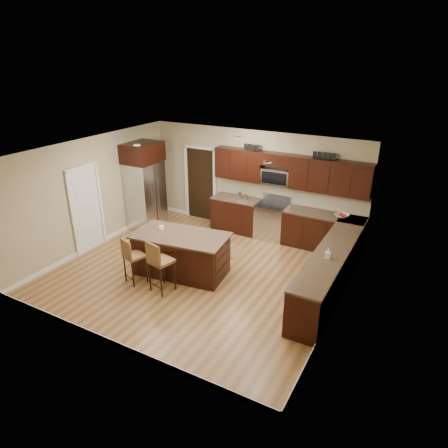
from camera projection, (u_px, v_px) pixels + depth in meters
The scene contains 22 objects.
floor at pixel (200, 272), 8.86m from camera, with size 6.00×6.00×0.00m, color olive.
ceiling at pixel (197, 152), 7.80m from camera, with size 6.00×6.00×0.00m, color silver.
wall_back at pixel (254, 182), 10.54m from camera, with size 6.00×6.00×0.00m, color tan.
wall_left at pixel (93, 193), 9.66m from camera, with size 5.50×5.50×0.00m, color tan.
wall_right at pixel (343, 247), 7.00m from camera, with size 5.50×5.50×0.00m, color tan.
base_cabinets at pixel (305, 246), 9.00m from camera, with size 4.02×3.96×0.92m.
upper_cabinets at pixel (290, 170), 9.76m from camera, with size 4.00×0.33×0.80m.
range at pixel (272, 221), 10.35m from camera, with size 0.76×0.64×1.11m.
microwave at pixel (276, 177), 10.02m from camera, with size 0.76×0.31×0.40m, color silver.
doorway at pixel (201, 184), 11.39m from camera, with size 0.85×0.03×2.06m, color black.
pantry_door at pixel (87, 210), 9.54m from camera, with size 0.03×0.80×2.04m, color white.
letter_decor at pixel (286, 151), 9.64m from camera, with size 2.20×0.03×0.15m, color black, non-canonical shape.
island at pixel (182, 255), 8.68m from camera, with size 2.14×1.31×0.92m.
stool_left at pixel (132, 256), 8.21m from camera, with size 0.48×0.48×1.02m.
stool_mid at pixel (159, 261), 7.87m from camera, with size 0.50×0.50×1.12m.
refrigerator at pixel (145, 185), 10.72m from camera, with size 0.79×0.98×2.35m.
floor_mat at pixel (224, 251), 9.81m from camera, with size 0.84×0.56×0.01m, color brown.
fruit_bowl at pixel (342, 216), 9.38m from camera, with size 0.31×0.31×0.08m, color silver.
soap_bottle at pixel (328, 254), 7.46m from camera, with size 0.09×0.09×0.20m, color #B2B2B2.
canister_tall at pixel (240, 195), 10.55m from camera, with size 0.12×0.12×0.19m, color silver.
canister_short at pixel (246, 197), 10.48m from camera, with size 0.11×0.11×0.15m, color silver.
island_jar at pixel (161, 228), 8.69m from camera, with size 0.10×0.10×0.10m, color white.
Camera 1 is at (4.19, -6.51, 4.48)m, focal length 32.00 mm.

